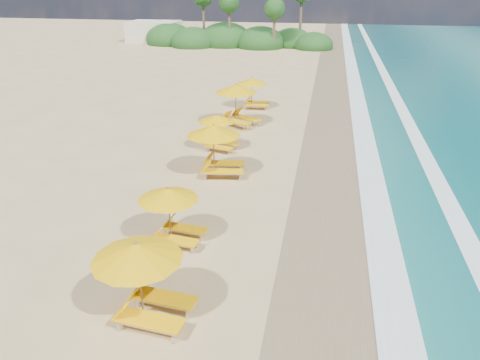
% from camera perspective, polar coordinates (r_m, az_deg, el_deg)
% --- Properties ---
extents(ground, '(160.00, 160.00, 0.00)m').
position_cam_1_polar(ground, '(18.41, 0.00, -3.40)').
color(ground, tan).
rests_on(ground, ground).
extents(wet_sand, '(4.00, 160.00, 0.01)m').
position_cam_1_polar(wet_sand, '(18.16, 12.52, -4.44)').
color(wet_sand, '#8C7953').
rests_on(wet_sand, ground).
extents(surf_foam, '(4.00, 160.00, 0.01)m').
position_cam_1_polar(surf_foam, '(18.48, 20.93, -4.97)').
color(surf_foam, white).
rests_on(surf_foam, ground).
extents(station_2, '(2.79, 2.62, 2.45)m').
position_cam_1_polar(station_2, '(12.35, -11.92, -12.03)').
color(station_2, olive).
rests_on(station_2, ground).
extents(station_3, '(2.44, 2.29, 2.12)m').
position_cam_1_polar(station_3, '(15.69, -8.48, -4.04)').
color(station_3, olive).
rests_on(station_3, ground).
extents(station_4, '(2.99, 2.84, 2.53)m').
position_cam_1_polar(station_4, '(20.83, -2.84, 4.27)').
color(station_4, olive).
rests_on(station_4, ground).
extents(station_5, '(2.51, 2.43, 2.01)m').
position_cam_1_polar(station_5, '(24.10, -2.67, 6.38)').
color(station_5, olive).
rests_on(station_5, ground).
extents(station_6, '(3.54, 3.54, 2.65)m').
position_cam_1_polar(station_6, '(28.22, -0.22, 9.88)').
color(station_6, olive).
rests_on(station_6, ground).
extents(station_7, '(2.46, 2.29, 2.22)m').
position_cam_1_polar(station_7, '(32.26, 1.82, 11.30)').
color(station_7, olive).
rests_on(station_7, ground).
extents(treeline, '(25.80, 8.80, 9.74)m').
position_cam_1_polar(treeline, '(63.31, -0.99, 17.60)').
color(treeline, '#163D14').
rests_on(treeline, ground).
extents(beach_building, '(7.00, 5.00, 2.80)m').
position_cam_1_polar(beach_building, '(69.10, -10.89, 18.12)').
color(beach_building, beige).
rests_on(beach_building, ground).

